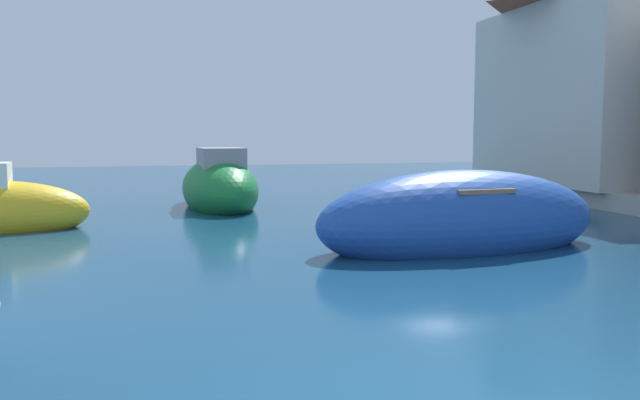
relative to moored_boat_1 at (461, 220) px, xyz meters
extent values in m
ellipsoid|color=#1E479E|center=(0.00, 0.00, 0.00)|extent=(5.95, 2.66, 1.90)
cube|color=brown|center=(0.00, 0.00, 0.60)|extent=(1.31, 1.79, 0.08)
ellipsoid|color=#197233|center=(-3.68, 8.09, -0.01)|extent=(2.37, 5.09, 1.86)
cube|color=gray|center=(-3.65, 7.69, 0.87)|extent=(1.29, 1.64, 0.66)
cube|color=beige|center=(9.56, 7.93, 2.86)|extent=(6.51, 7.30, 5.77)
camera|label=1|loc=(-5.59, -11.00, 1.62)|focal=36.54mm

